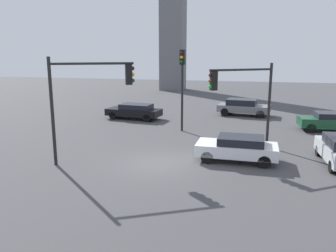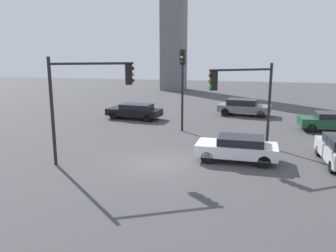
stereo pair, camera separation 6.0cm
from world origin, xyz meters
The scene contains 8 objects.
ground_plane centered at (0.00, 0.00, 0.00)m, with size 104.15×104.15×0.00m, color #424244.
traffic_light_0 centered at (-0.40, 7.41, 3.90)m, with size 0.35×0.48×5.64m.
traffic_light_1 centered at (-3.28, -0.53, 3.74)m, with size 3.63×2.06×5.27m.
traffic_light_2 centered at (3.79, 3.44, 3.46)m, with size 3.32×2.40×4.88m.
car_0 centered at (3.77, 1.43, 0.70)m, with size 4.06×1.88×1.29m.
car_1 centered at (3.59, 14.79, 0.77)m, with size 4.66×2.48×1.44m.
car_3 centered at (9.75, 9.95, 0.73)m, with size 4.23×2.18×1.34m.
car_4 centered at (-5.16, 10.80, 0.69)m, with size 4.68×2.26×1.28m.
Camera 2 is at (4.48, -15.56, 5.44)m, focal length 36.26 mm.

